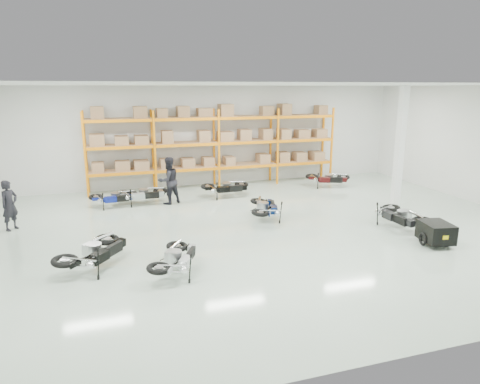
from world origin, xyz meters
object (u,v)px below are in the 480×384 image
object	(u,v)px
moto_silver_left	(177,254)
moto_back_a	(114,194)
moto_touring_right	(400,212)
person_left	(10,205)
trailer	(436,232)
moto_back_b	(143,191)
moto_back_c	(226,184)
person_back	(169,181)
moto_black_far_left	(95,247)
moto_back_d	(328,176)
moto_blue_centre	(266,204)

from	to	relation	value
moto_silver_left	moto_back_a	distance (m)	6.83
moto_touring_right	moto_silver_left	bearing A→B (deg)	-170.42
moto_back_a	person_left	distance (m)	3.70
moto_touring_right	trailer	xyz separation A→B (m)	(0.00, -1.60, -0.16)
moto_silver_left	moto_back_b	world-z (taller)	moto_silver_left
moto_silver_left	moto_back_c	size ratio (longest dim) A/B	0.97
person_left	person_back	world-z (taller)	person_back
moto_black_far_left	moto_back_d	bearing A→B (deg)	-109.21
trailer	person_left	size ratio (longest dim) A/B	1.01
moto_back_d	moto_touring_right	bearing A→B (deg)	-162.86
moto_black_far_left	moto_back_d	world-z (taller)	moto_black_far_left
moto_black_far_left	person_back	distance (m)	6.23
person_left	moto_silver_left	bearing A→B (deg)	-99.00
moto_back_a	moto_back_d	distance (m)	9.38
moto_blue_centre	moto_silver_left	world-z (taller)	moto_blue_centre
moto_back_b	moto_back_d	world-z (taller)	moto_back_d
moto_back_c	moto_back_d	xyz separation A→B (m)	(4.91, 0.36, -0.01)
moto_blue_centre	trailer	world-z (taller)	moto_blue_centre
trailer	moto_black_far_left	bearing A→B (deg)	-177.09
moto_touring_right	moto_back_c	world-z (taller)	moto_touring_right
trailer	person_left	distance (m)	12.99
moto_back_c	person_left	xyz separation A→B (m)	(-7.65, -1.99, 0.27)
moto_back_c	person_back	world-z (taller)	person_back
trailer	moto_back_d	distance (m)	7.56
moto_blue_centre	moto_touring_right	bearing A→B (deg)	167.23
moto_back_c	person_back	distance (m)	2.45
moto_silver_left	moto_touring_right	bearing A→B (deg)	-143.55
moto_blue_centre	person_back	distance (m)	4.19
moto_silver_left	moto_back_a	xyz separation A→B (m)	(-1.29, 6.71, -0.03)
moto_silver_left	person_left	size ratio (longest dim) A/B	1.04
moto_black_far_left	trailer	size ratio (longest dim) A/B	1.15
moto_back_a	moto_blue_centre	bearing A→B (deg)	-127.20
moto_back_c	trailer	bearing A→B (deg)	-147.23
moto_silver_left	trailer	size ratio (longest dim) A/B	1.03
trailer	moto_back_c	distance (m)	8.34
moto_touring_right	moto_back_a	size ratio (longest dim) A/B	1.14
moto_black_far_left	moto_back_d	distance (m)	11.81
moto_black_far_left	person_left	bearing A→B (deg)	-18.37
trailer	moto_back_d	xyz separation A→B (m)	(0.67, 7.53, 0.14)
person_left	trailer	bearing A→B (deg)	-75.14
moto_back_b	moto_back_d	distance (m)	8.31
moto_back_c	person_left	bearing A→B (deg)	106.73
moto_silver_left	moto_back_d	world-z (taller)	moto_back_d
moto_black_far_left	moto_back_b	xyz separation A→B (m)	(1.68, 5.90, -0.06)
moto_black_far_left	moto_back_d	size ratio (longest dim) A/B	1.09
moto_back_b	person_left	xyz separation A→B (m)	(-4.27, -1.93, 0.29)
moto_silver_left	moto_back_d	bearing A→B (deg)	-111.65
moto_back_d	moto_black_far_left	bearing A→B (deg)	145.90
moto_back_b	moto_back_c	size ratio (longest dim) A/B	0.97
moto_silver_left	moto_black_far_left	xyz separation A→B (m)	(-1.90, 0.91, 0.06)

